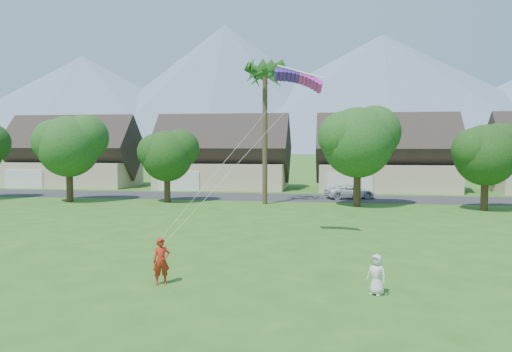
% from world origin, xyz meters
% --- Properties ---
extents(ground, '(500.00, 500.00, 0.00)m').
position_xyz_m(ground, '(0.00, 0.00, 0.00)').
color(ground, '#2D6019').
rests_on(ground, ground).
extents(street, '(90.00, 7.00, 0.01)m').
position_xyz_m(street, '(0.00, 34.00, 0.01)').
color(street, '#2D2D30').
rests_on(street, ground).
extents(kite_flyer, '(0.79, 0.70, 1.82)m').
position_xyz_m(kite_flyer, '(-2.71, 3.25, 0.91)').
color(kite_flyer, '#B12614').
rests_on(kite_flyer, ground).
extents(watcher, '(0.87, 0.79, 1.49)m').
position_xyz_m(watcher, '(5.47, 3.13, 0.74)').
color(watcher, silver).
rests_on(watcher, ground).
extents(parked_car, '(5.32, 3.75, 1.35)m').
position_xyz_m(parked_car, '(5.64, 34.00, 0.67)').
color(parked_car, silver).
rests_on(parked_car, ground).
extents(mountain_ridge, '(540.00, 240.00, 70.00)m').
position_xyz_m(mountain_ridge, '(10.40, 260.00, 29.07)').
color(mountain_ridge, slate).
rests_on(mountain_ridge, ground).
extents(houses_row, '(72.75, 8.19, 8.86)m').
position_xyz_m(houses_row, '(0.49, 42.99, 3.44)').
color(houses_row, beige).
rests_on(houses_row, ground).
extents(tree_row, '(62.27, 6.67, 8.45)m').
position_xyz_m(tree_row, '(-1.14, 27.92, 4.89)').
color(tree_row, '#47301C').
rests_on(tree_row, ground).
extents(fan_palm, '(3.00, 3.00, 13.80)m').
position_xyz_m(fan_palm, '(-2.00, 28.50, 11.80)').
color(fan_palm, '#4C3D26').
rests_on(fan_palm, ground).
extents(parafoil_kite, '(2.70, 1.02, 0.50)m').
position_xyz_m(parafoil_kite, '(2.00, 12.82, 9.10)').
color(parafoil_kite, '#4517AF').
rests_on(parafoil_kite, ground).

